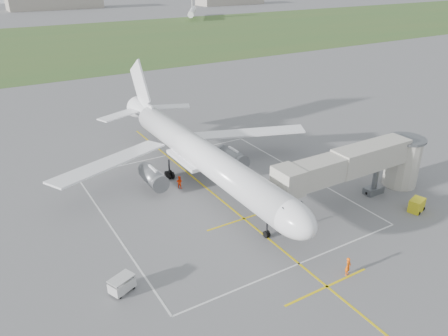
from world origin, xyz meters
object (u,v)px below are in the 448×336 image
jet_bridge (366,164)px  ramp_worker_nose (348,266)px  airliner (200,154)px  baggage_cart (122,285)px  ramp_worker_wing (179,182)px  gpu_unit (417,205)px

jet_bridge → ramp_worker_nose: size_ratio=12.26×
airliner → ramp_worker_nose: airliner is taller
jet_bridge → baggage_cart: bearing=-177.7°
airliner → ramp_worker_wing: size_ratio=26.85×
airliner → jet_bridge: airliner is taller
gpu_unit → ramp_worker_wing: bearing=120.6°
ramp_worker_nose → ramp_worker_wing: size_ratio=1.10×
ramp_worker_wing → jet_bridge: bearing=-167.5°
jet_bridge → ramp_worker_nose: 16.80m
gpu_unit → baggage_cart: size_ratio=0.91×
gpu_unit → airliner: bearing=116.7°
airliner → ramp_worker_wing: (-3.04, 0.29, -3.52)m
ramp_worker_nose → airliner: bearing=75.9°
gpu_unit → baggage_cart: bearing=156.1°
airliner → jet_bridge: (15.72, -14.25, 0.35)m
ramp_worker_nose → ramp_worker_wing: 25.42m
gpu_unit → ramp_worker_wing: 29.94m
jet_bridge → ramp_worker_wing: (-18.76, 14.54, -3.87)m
airliner → ramp_worker_nose: bearing=-83.2°
airliner → baggage_cart: size_ratio=17.80×
airliner → jet_bridge: bearing=-42.2°
baggage_cart → airliner: bearing=20.7°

